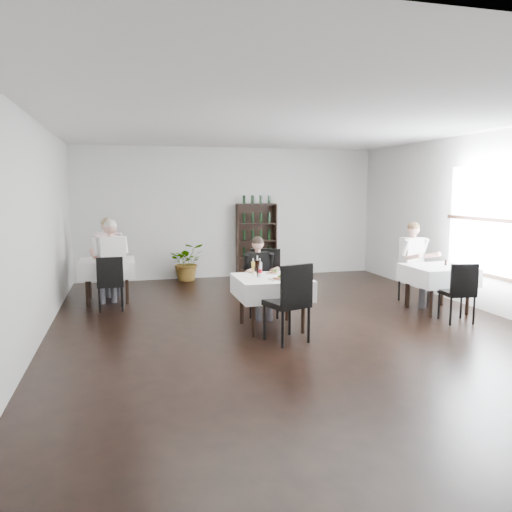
# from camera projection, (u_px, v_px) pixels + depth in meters

# --- Properties ---
(room_shell) EXTENTS (9.00, 9.00, 9.00)m
(room_shell) POSITION_uv_depth(u_px,v_px,m) (291.00, 227.00, 7.28)
(room_shell) COLOR black
(room_shell) RESTS_ON ground
(window_right) EXTENTS (0.06, 2.30, 1.85)m
(window_right) POSITION_uv_depth(u_px,v_px,m) (493.00, 223.00, 8.15)
(window_right) COLOR white
(window_right) RESTS_ON room_shell
(wine_shelf) EXTENTS (0.90, 0.28, 1.75)m
(wine_shelf) POSITION_uv_depth(u_px,v_px,m) (256.00, 241.00, 11.66)
(wine_shelf) COLOR black
(wine_shelf) RESTS_ON ground
(main_table) EXTENTS (1.03, 1.03, 0.77)m
(main_table) POSITION_uv_depth(u_px,v_px,m) (271.00, 287.00, 7.32)
(main_table) COLOR black
(main_table) RESTS_ON ground
(left_table) EXTENTS (0.98, 0.98, 0.77)m
(left_table) POSITION_uv_depth(u_px,v_px,m) (107.00, 268.00, 9.12)
(left_table) COLOR black
(left_table) RESTS_ON ground
(right_table) EXTENTS (0.98, 0.98, 0.77)m
(right_table) POSITION_uv_depth(u_px,v_px,m) (438.00, 275.00, 8.36)
(right_table) COLOR black
(right_table) RESTS_ON ground
(potted_tree) EXTENTS (0.79, 0.69, 0.86)m
(potted_tree) POSITION_uv_depth(u_px,v_px,m) (188.00, 262.00, 11.20)
(potted_tree) COLOR #21531C
(potted_tree) RESTS_ON ground
(main_chair_far) EXTENTS (0.62, 0.62, 1.07)m
(main_chair_far) POSITION_uv_depth(u_px,v_px,m) (265.00, 278.00, 8.17)
(main_chair_far) COLOR black
(main_chair_far) RESTS_ON ground
(main_chair_near) EXTENTS (0.62, 0.62, 1.08)m
(main_chair_near) POSITION_uv_depth(u_px,v_px,m) (291.00, 298.00, 6.61)
(main_chair_near) COLOR black
(main_chair_near) RESTS_ON ground
(left_chair_far) EXTENTS (0.65, 0.65, 1.11)m
(left_chair_far) POSITION_uv_depth(u_px,v_px,m) (107.00, 262.00, 9.74)
(left_chair_far) COLOR black
(left_chair_far) RESTS_ON ground
(left_chair_near) EXTENTS (0.44, 0.45, 0.94)m
(left_chair_near) POSITION_uv_depth(u_px,v_px,m) (110.00, 280.00, 8.38)
(left_chair_near) COLOR black
(left_chair_near) RESTS_ON ground
(right_chair_far) EXTENTS (0.56, 0.56, 1.02)m
(right_chair_far) POSITION_uv_depth(u_px,v_px,m) (413.00, 271.00, 9.06)
(right_chair_far) COLOR black
(right_chair_far) RESTS_ON ground
(right_chair_near) EXTENTS (0.48, 0.49, 0.94)m
(right_chair_near) POSITION_uv_depth(u_px,v_px,m) (460.00, 289.00, 7.62)
(right_chair_near) COLOR black
(right_chair_near) RESTS_ON ground
(diner_main) EXTENTS (0.51, 0.51, 1.30)m
(diner_main) POSITION_uv_depth(u_px,v_px,m) (259.00, 271.00, 7.94)
(diner_main) COLOR #44454C
(diner_main) RESTS_ON ground
(diner_left_far) EXTENTS (0.63, 0.67, 1.50)m
(diner_left_far) POSITION_uv_depth(u_px,v_px,m) (109.00, 250.00, 9.69)
(diner_left_far) COLOR #44454C
(diner_left_far) RESTS_ON ground
(diner_left_near) EXTENTS (0.64, 0.69, 1.54)m
(diner_left_near) POSITION_uv_depth(u_px,v_px,m) (111.00, 256.00, 8.64)
(diner_left_near) COLOR #44454C
(diner_left_near) RESTS_ON ground
(diner_right_far) EXTENTS (0.61, 0.65, 1.48)m
(diner_right_far) POSITION_uv_depth(u_px,v_px,m) (415.00, 257.00, 8.85)
(diner_right_far) COLOR #44454C
(diner_right_far) RESTS_ON ground
(plate_far) EXTENTS (0.24, 0.24, 0.07)m
(plate_far) POSITION_uv_depth(u_px,v_px,m) (273.00, 273.00, 7.59)
(plate_far) COLOR white
(plate_far) RESTS_ON main_table
(plate_near) EXTENTS (0.25, 0.25, 0.07)m
(plate_near) POSITION_uv_depth(u_px,v_px,m) (279.00, 279.00, 7.07)
(plate_near) COLOR white
(plate_near) RESTS_ON main_table
(pilsner_dark) EXTENTS (0.08, 0.08, 0.33)m
(pilsner_dark) POSITION_uv_depth(u_px,v_px,m) (257.00, 269.00, 7.17)
(pilsner_dark) COLOR black
(pilsner_dark) RESTS_ON main_table
(pilsner_lager) EXTENTS (0.06, 0.06, 0.27)m
(pilsner_lager) POSITION_uv_depth(u_px,v_px,m) (253.00, 269.00, 7.35)
(pilsner_lager) COLOR gold
(pilsner_lager) RESTS_ON main_table
(coke_bottle) EXTENTS (0.07, 0.07, 0.28)m
(coke_bottle) POSITION_uv_depth(u_px,v_px,m) (260.00, 270.00, 7.27)
(coke_bottle) COLOR silver
(coke_bottle) RESTS_ON main_table
(napkin_cutlery) EXTENTS (0.23, 0.21, 0.02)m
(napkin_cutlery) POSITION_uv_depth(u_px,v_px,m) (297.00, 278.00, 7.20)
(napkin_cutlery) COLOR black
(napkin_cutlery) RESTS_ON main_table
(pepper_mill) EXTENTS (0.04, 0.04, 0.09)m
(pepper_mill) POSITION_uv_depth(u_px,v_px,m) (446.00, 263.00, 8.43)
(pepper_mill) COLOR black
(pepper_mill) RESTS_ON right_table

